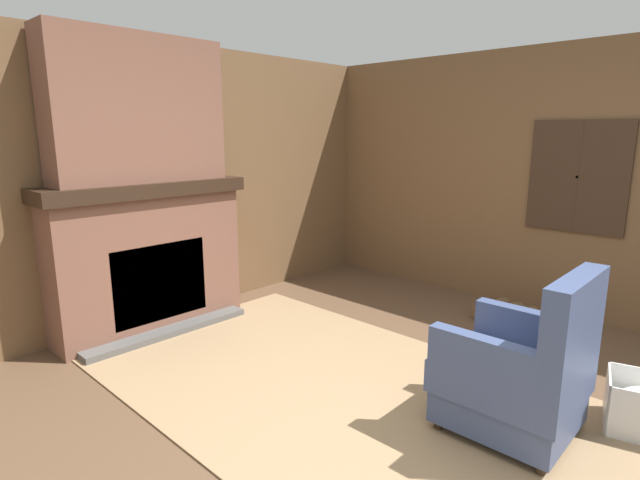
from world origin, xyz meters
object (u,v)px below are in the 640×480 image
(firewood_stack, at_px, (505,313))
(oil_lamp_vase, at_px, (87,173))
(storage_case, at_px, (188,171))
(armchair, at_px, (519,375))

(firewood_stack, relative_size, oil_lamp_vase, 1.91)
(firewood_stack, xyz_separation_m, storage_case, (-2.15, -1.75, 1.23))
(firewood_stack, distance_m, storage_case, 3.03)
(firewood_stack, bearing_deg, oil_lamp_vase, -129.55)
(armchair, relative_size, firewood_stack, 1.85)
(armchair, xyz_separation_m, oil_lamp_vase, (-2.89, -1.02, 0.98))
(armchair, relative_size, storage_case, 4.00)
(oil_lamp_vase, bearing_deg, armchair, 19.39)
(armchair, height_order, storage_case, storage_case)
(storage_case, bearing_deg, firewood_stack, 39.13)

